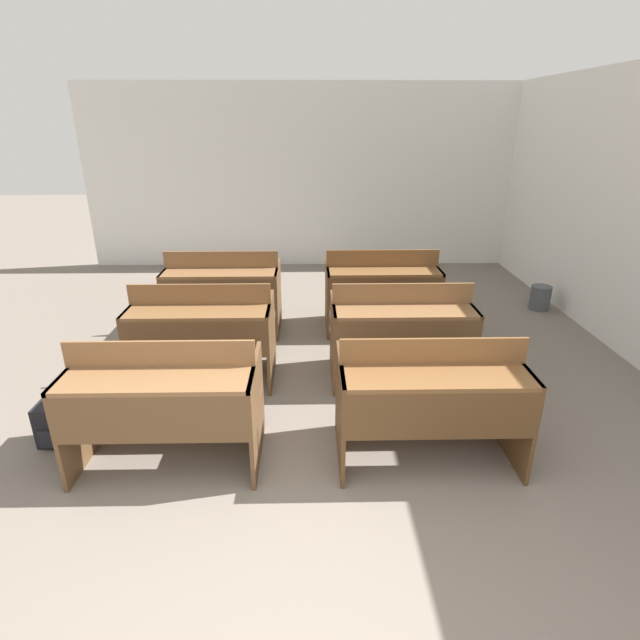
% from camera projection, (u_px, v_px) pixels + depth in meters
% --- Properties ---
extents(wall_back, '(6.72, 0.06, 2.78)m').
position_uv_depth(wall_back, '(300.00, 178.00, 7.82)').
color(wall_back, silver).
rests_on(wall_back, ground_plane).
extents(wall_right_with_window, '(0.06, 6.66, 2.78)m').
position_uv_depth(wall_right_with_window, '(638.00, 215.00, 4.84)').
color(wall_right_with_window, silver).
rests_on(wall_right_with_window, ground_plane).
extents(bench_front_left, '(1.24, 0.73, 0.92)m').
position_uv_depth(bench_front_left, '(165.00, 400.00, 3.34)').
color(bench_front_left, brown).
rests_on(bench_front_left, ground_plane).
extents(bench_front_right, '(1.24, 0.73, 0.92)m').
position_uv_depth(bench_front_right, '(430.00, 397.00, 3.38)').
color(bench_front_right, '#53371E').
rests_on(bench_front_right, ground_plane).
extents(bench_second_left, '(1.24, 0.73, 0.92)m').
position_uv_depth(bench_second_left, '(202.00, 330.00, 4.45)').
color(bench_second_left, brown).
rests_on(bench_second_left, ground_plane).
extents(bench_second_right, '(1.24, 0.73, 0.92)m').
position_uv_depth(bench_second_right, '(401.00, 330.00, 4.46)').
color(bench_second_right, brown).
rests_on(bench_second_right, ground_plane).
extents(bench_third_left, '(1.24, 0.73, 0.92)m').
position_uv_depth(bench_third_left, '(223.00, 289.00, 5.52)').
color(bench_third_left, brown).
rests_on(bench_third_left, ground_plane).
extents(bench_third_right, '(1.24, 0.73, 0.92)m').
position_uv_depth(bench_third_right, '(382.00, 288.00, 5.57)').
color(bench_third_right, '#52361D').
rests_on(bench_third_right, ground_plane).
extents(wastepaper_bin, '(0.25, 0.25, 0.30)m').
position_uv_depth(wastepaper_bin, '(540.00, 298.00, 6.29)').
color(wastepaper_bin, '#474C51').
rests_on(wastepaper_bin, ground_plane).
extents(schoolbag, '(0.28, 0.23, 0.32)m').
position_uv_depth(schoolbag, '(59.00, 424.00, 3.68)').
color(schoolbag, black).
rests_on(schoolbag, ground_plane).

